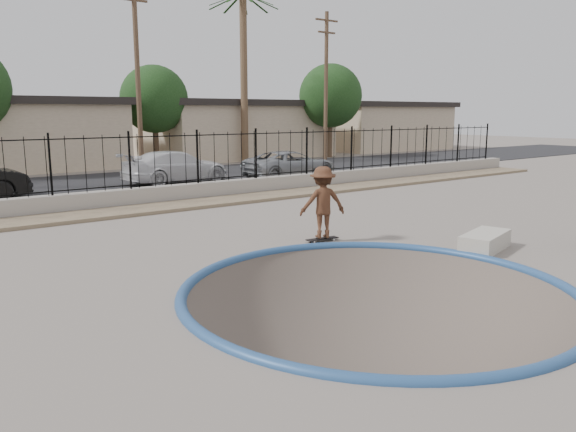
# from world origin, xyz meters

# --- Properties ---
(ground) EXTENTS (120.00, 120.00, 2.20)m
(ground) POSITION_xyz_m (0.00, 12.00, -1.10)
(ground) COLOR slate
(ground) RESTS_ON ground
(bowl_pit) EXTENTS (6.84, 6.84, 1.80)m
(bowl_pit) POSITION_xyz_m (0.00, -1.00, 0.00)
(bowl_pit) COLOR #51483E
(bowl_pit) RESTS_ON ground
(coping_ring) EXTENTS (7.04, 7.04, 0.20)m
(coping_ring) POSITION_xyz_m (0.00, -1.00, 0.00)
(coping_ring) COLOR #274D81
(coping_ring) RESTS_ON ground
(rock_strip) EXTENTS (42.00, 1.60, 0.11)m
(rock_strip) POSITION_xyz_m (0.00, 9.20, 0.06)
(rock_strip) COLOR #987E64
(rock_strip) RESTS_ON ground
(retaining_wall) EXTENTS (42.00, 0.45, 0.60)m
(retaining_wall) POSITION_xyz_m (0.00, 10.30, 0.30)
(retaining_wall) COLOR gray
(retaining_wall) RESTS_ON ground
(fence) EXTENTS (40.00, 0.04, 1.80)m
(fence) POSITION_xyz_m (0.00, 10.30, 1.50)
(fence) COLOR black
(fence) RESTS_ON retaining_wall
(street) EXTENTS (90.00, 8.00, 0.04)m
(street) POSITION_xyz_m (0.00, 17.00, 0.02)
(street) COLOR black
(street) RESTS_ON ground
(house_center) EXTENTS (10.60, 8.60, 3.90)m
(house_center) POSITION_xyz_m (0.00, 26.50, 1.97)
(house_center) COLOR tan
(house_center) RESTS_ON ground
(house_east) EXTENTS (12.60, 8.60, 3.90)m
(house_east) POSITION_xyz_m (14.00, 26.50, 1.97)
(house_east) COLOR tan
(house_east) RESTS_ON ground
(house_east_far) EXTENTS (11.60, 8.60, 3.90)m
(house_east_far) POSITION_xyz_m (28.00, 26.50, 1.97)
(house_east_far) COLOR tan
(house_east_far) RESTS_ON ground
(palm_right) EXTENTS (2.30, 2.30, 10.30)m
(palm_right) POSITION_xyz_m (12.00, 22.00, 7.33)
(palm_right) COLOR brown
(palm_right) RESTS_ON ground
(utility_pole_mid) EXTENTS (1.70, 0.24, 9.50)m
(utility_pole_mid) POSITION_xyz_m (4.00, 19.00, 4.96)
(utility_pole_mid) COLOR #473323
(utility_pole_mid) RESTS_ON ground
(utility_pole_right) EXTENTS (1.70, 0.24, 9.00)m
(utility_pole_right) POSITION_xyz_m (16.00, 19.00, 4.70)
(utility_pole_right) COLOR #473323
(utility_pole_right) RESTS_ON ground
(street_tree_mid) EXTENTS (3.96, 3.96, 5.83)m
(street_tree_mid) POSITION_xyz_m (7.00, 24.00, 3.84)
(street_tree_mid) COLOR #473323
(street_tree_mid) RESTS_ON ground
(street_tree_right) EXTENTS (4.32, 4.32, 6.36)m
(street_tree_right) POSITION_xyz_m (19.00, 22.00, 4.19)
(street_tree_right) COLOR #473323
(street_tree_right) RESTS_ON ground
(skater) EXTENTS (1.28, 1.03, 1.73)m
(skater) POSITION_xyz_m (1.75, 2.56, 0.87)
(skater) COLOR brown
(skater) RESTS_ON ground
(skateboard) EXTENTS (0.87, 0.31, 0.07)m
(skateboard) POSITION_xyz_m (1.75, 2.56, 0.06)
(skateboard) COLOR black
(skateboard) RESTS_ON ground
(concrete_ledge) EXTENTS (1.73, 1.11, 0.40)m
(concrete_ledge) POSITION_xyz_m (4.16, -0.35, 0.20)
(concrete_ledge) COLOR #B5AEA0
(concrete_ledge) RESTS_ON ground
(car_c) EXTENTS (5.00, 2.42, 1.40)m
(car_c) POSITION_xyz_m (3.93, 15.00, 0.74)
(car_c) COLOR silver
(car_c) RESTS_ON street
(car_d) EXTENTS (4.62, 2.14, 1.28)m
(car_d) POSITION_xyz_m (9.02, 13.40, 0.68)
(car_d) COLOR gray
(car_d) RESTS_ON street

